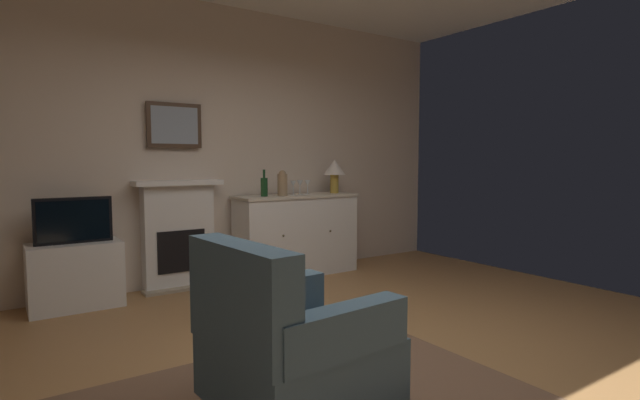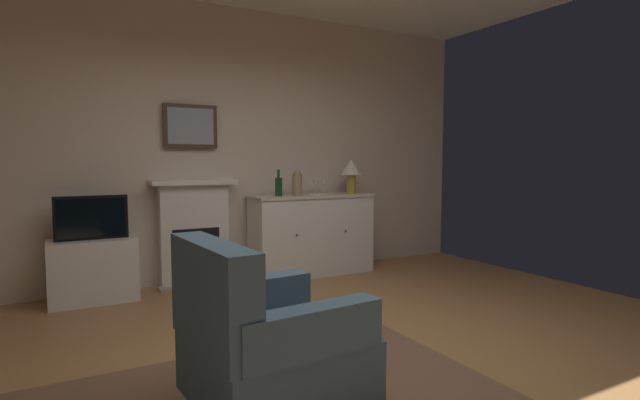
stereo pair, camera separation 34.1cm
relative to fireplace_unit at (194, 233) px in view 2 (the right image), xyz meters
name	(u,v)px [view 2 (the right image)]	position (x,y,z in m)	size (l,w,h in m)	color
ground_plane	(365,370)	(0.45, -2.51, -0.60)	(6.11, 5.33, 0.10)	#9E7042
wall_rear	(231,145)	(0.45, 0.13, 0.92)	(6.11, 0.06, 2.94)	beige
fireplace_unit	(194,233)	(0.00, 0.00, 0.00)	(0.87, 0.30, 1.10)	white
framed_picture	(191,126)	(0.00, 0.05, 1.10)	(0.55, 0.04, 0.45)	#473323
sideboard_cabinet	(312,234)	(1.30, -0.18, -0.09)	(1.42, 0.49, 0.91)	white
table_lamp	(351,170)	(1.83, -0.18, 0.64)	(0.26, 0.26, 0.40)	#B79338
wine_bottle	(279,186)	(0.88, -0.20, 0.47)	(0.08, 0.08, 0.29)	#193F1E
wine_glass_left	(308,184)	(1.23, -0.22, 0.48)	(0.07, 0.07, 0.16)	silver
wine_glass_center	(315,184)	(1.34, -0.19, 0.48)	(0.07, 0.07, 0.16)	silver
wine_glass_right	(323,184)	(1.45, -0.18, 0.48)	(0.07, 0.07, 0.16)	silver
vase_decorative	(297,183)	(1.09, -0.23, 0.50)	(0.11, 0.11, 0.28)	#9E7F5B
tv_cabinet	(93,270)	(-0.97, -0.16, -0.26)	(0.75, 0.42, 0.58)	white
tv_set	(91,218)	(-0.98, -0.19, 0.23)	(0.62, 0.07, 0.40)	black
armchair	(265,344)	(-0.37, -2.83, -0.17)	(0.87, 0.83, 0.92)	#3F596B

